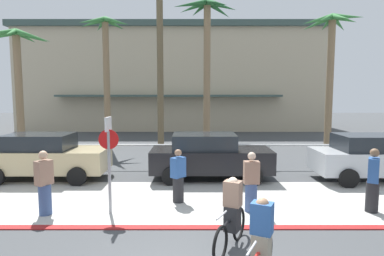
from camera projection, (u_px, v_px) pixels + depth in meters
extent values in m
plane|color=#424447|center=(189.00, 161.00, 15.55)|extent=(80.00, 80.00, 0.00)
cube|color=beige|center=(187.00, 200.00, 9.78)|extent=(44.00, 4.00, 0.02)
cube|color=maroon|center=(186.00, 227.00, 7.79)|extent=(44.00, 0.24, 0.03)
cube|color=#BCAD8E|center=(173.00, 82.00, 32.61)|extent=(25.88, 11.20, 8.58)
cube|color=#384C47|center=(173.00, 35.00, 32.14)|extent=(26.48, 11.80, 0.50)
cube|color=#384C47|center=(169.00, 96.00, 26.68)|extent=(18.12, 1.20, 0.16)
cylinder|color=white|center=(189.00, 145.00, 13.95)|extent=(20.50, 0.08, 0.08)
cylinder|color=white|center=(1.00, 157.00, 14.01)|extent=(0.08, 0.08, 1.00)
cylinder|color=white|center=(55.00, 157.00, 14.01)|extent=(0.08, 0.08, 1.00)
cylinder|color=white|center=(108.00, 157.00, 14.01)|extent=(0.08, 0.08, 1.00)
cylinder|color=white|center=(162.00, 157.00, 14.00)|extent=(0.08, 0.08, 1.00)
cylinder|color=white|center=(216.00, 157.00, 14.00)|extent=(0.08, 0.08, 1.00)
cylinder|color=white|center=(269.00, 157.00, 14.00)|extent=(0.08, 0.08, 1.00)
cylinder|color=white|center=(323.00, 157.00, 14.00)|extent=(0.08, 0.08, 1.00)
cylinder|color=white|center=(377.00, 157.00, 14.00)|extent=(0.08, 0.08, 1.00)
cylinder|color=gray|center=(110.00, 173.00, 8.63)|extent=(0.08, 0.08, 2.20)
cube|color=white|center=(108.00, 124.00, 8.50)|extent=(0.04, 0.56, 0.36)
cylinder|color=red|center=(109.00, 139.00, 8.54)|extent=(0.52, 0.03, 0.52)
cylinder|color=#846B4C|center=(20.00, 95.00, 16.27)|extent=(0.36, 0.36, 6.15)
cone|color=#387F3D|center=(33.00, 37.00, 15.98)|extent=(1.72, 0.32, 0.78)
cone|color=#387F3D|center=(33.00, 37.00, 16.44)|extent=(1.38, 1.23, 0.67)
cone|color=#387F3D|center=(26.00, 37.00, 16.68)|extent=(0.58, 1.56, 0.61)
cone|color=#387F3D|center=(16.00, 38.00, 16.69)|extent=(1.14, 1.65, 0.70)
cone|color=#387F3D|center=(2.00, 36.00, 16.28)|extent=(1.87, 0.94, 0.60)
cone|color=#387F3D|center=(11.00, 33.00, 15.31)|extent=(0.56, 1.46, 0.68)
cone|color=#387F3D|center=(24.00, 33.00, 15.43)|extent=(1.53, 1.36, 0.64)
cylinder|color=#846B4C|center=(107.00, 85.00, 18.81)|extent=(0.36, 0.36, 7.31)
cone|color=#387F3D|center=(117.00, 22.00, 18.44)|extent=(1.38, 0.32, 0.61)
cone|color=#387F3D|center=(115.00, 25.00, 19.10)|extent=(1.07, 1.54, 0.63)
cone|color=#387F3D|center=(101.00, 25.00, 19.20)|extent=(1.18, 1.72, 0.67)
cone|color=#387F3D|center=(93.00, 23.00, 18.45)|extent=(1.45, 0.32, 0.73)
cone|color=#387F3D|center=(93.00, 21.00, 17.65)|extent=(1.26, 1.86, 0.84)
cone|color=#387F3D|center=(109.00, 19.00, 17.76)|extent=(1.10, 1.59, 0.62)
cylinder|color=brown|center=(160.00, 63.00, 18.52)|extent=(0.36, 0.36, 9.75)
cylinder|color=#846B4C|center=(207.00, 79.00, 17.32)|extent=(0.36, 0.36, 7.84)
cone|color=#235B2D|center=(222.00, 6.00, 16.93)|extent=(1.59, 0.32, 0.72)
cone|color=#235B2D|center=(219.00, 10.00, 17.47)|extent=(1.55, 1.38, 0.85)
cone|color=#235B2D|center=(209.00, 11.00, 17.65)|extent=(0.59, 1.60, 0.83)
cone|color=#235B2D|center=(200.00, 9.00, 17.59)|extent=(1.08, 1.55, 0.71)
cone|color=#235B2D|center=(194.00, 7.00, 17.19)|extent=(1.59, 0.84, 0.72)
cone|color=#235B2D|center=(191.00, 4.00, 16.62)|extent=(1.88, 0.95, 0.72)
cone|color=#235B2D|center=(200.00, 2.00, 16.22)|extent=(1.15, 1.67, 0.75)
cone|color=#235B2D|center=(211.00, 2.00, 16.08)|extent=(0.63, 1.85, 0.76)
cone|color=#235B2D|center=(217.00, 3.00, 16.54)|extent=(1.20, 1.08, 0.66)
cylinder|color=#846B4C|center=(330.00, 86.00, 17.26)|extent=(0.36, 0.36, 7.10)
cone|color=#387F3D|center=(345.00, 19.00, 16.90)|extent=(1.33, 0.32, 0.61)
cone|color=#387F3D|center=(339.00, 24.00, 17.48)|extent=(1.44, 1.44, 0.81)
cone|color=#387F3D|center=(327.00, 24.00, 17.60)|extent=(0.32, 1.47, 0.76)
cone|color=#387F3D|center=(317.00, 24.00, 17.48)|extent=(1.43, 1.43, 0.78)
cone|color=#387F3D|center=(318.00, 20.00, 16.91)|extent=(1.58, 0.32, 0.68)
cone|color=#387F3D|center=(326.00, 19.00, 16.36)|extent=(1.40, 1.40, 0.77)
cone|color=#387F3D|center=(341.00, 17.00, 16.02)|extent=(0.32, 1.90, 0.82)
cone|color=#387F3D|center=(348.00, 17.00, 16.37)|extent=(1.34, 1.34, 0.59)
cube|color=tan|center=(47.00, 160.00, 12.19)|extent=(4.40, 1.80, 0.80)
cube|color=#1E2328|center=(40.00, 142.00, 12.12)|extent=(2.29, 1.58, 0.56)
cylinder|color=black|center=(93.00, 165.00, 13.12)|extent=(0.66, 0.22, 0.66)
cylinder|color=black|center=(77.00, 176.00, 11.33)|extent=(0.66, 0.22, 0.66)
cylinder|color=black|center=(22.00, 165.00, 13.12)|extent=(0.66, 0.22, 0.66)
cube|color=black|center=(211.00, 160.00, 12.21)|extent=(4.40, 1.80, 0.80)
cube|color=#1E2328|center=(204.00, 141.00, 12.14)|extent=(2.29, 1.58, 0.56)
cylinder|color=black|center=(245.00, 165.00, 13.15)|extent=(0.66, 0.22, 0.66)
cylinder|color=black|center=(253.00, 176.00, 11.36)|extent=(0.66, 0.22, 0.66)
cylinder|color=black|center=(175.00, 165.00, 13.15)|extent=(0.66, 0.22, 0.66)
cylinder|color=black|center=(172.00, 176.00, 11.36)|extent=(0.66, 0.22, 0.66)
cube|color=#B2B7BC|center=(376.00, 161.00, 11.94)|extent=(4.40, 1.80, 0.80)
cube|color=#1E2328|center=(371.00, 143.00, 11.87)|extent=(2.29, 1.58, 0.56)
cylinder|color=black|center=(327.00, 167.00, 12.88)|extent=(0.66, 0.22, 0.66)
cylinder|color=black|center=(349.00, 178.00, 11.09)|extent=(0.66, 0.22, 0.66)
torus|color=black|center=(267.00, 253.00, 5.87)|extent=(0.37, 0.68, 0.72)
cylinder|color=red|center=(263.00, 253.00, 5.55)|extent=(0.34, 0.64, 0.35)
cylinder|color=red|center=(262.00, 252.00, 5.46)|extent=(0.05, 0.05, 0.44)
cylinder|color=silver|center=(252.00, 249.00, 4.87)|extent=(0.25, 0.47, 0.04)
cube|color=gray|center=(262.00, 248.00, 5.45)|extent=(0.39, 0.41, 0.52)
cube|color=#2D5699|center=(262.00, 218.00, 5.40)|extent=(0.42, 0.38, 0.52)
sphere|color=#9E7556|center=(263.00, 204.00, 5.37)|extent=(0.22, 0.22, 0.22)
torus|color=black|center=(221.00, 244.00, 6.21)|extent=(0.37, 0.67, 0.72)
torus|color=black|center=(239.00, 224.00, 7.19)|extent=(0.37, 0.67, 0.72)
cylinder|color=black|center=(234.00, 223.00, 6.88)|extent=(0.35, 0.64, 0.35)
cylinder|color=black|center=(225.00, 225.00, 6.40)|extent=(0.21, 0.36, 0.07)
cylinder|color=black|center=(233.00, 221.00, 6.79)|extent=(0.05, 0.05, 0.44)
cylinder|color=silver|center=(222.00, 215.00, 6.20)|extent=(0.25, 0.46, 0.04)
cube|color=#232326|center=(233.00, 218.00, 6.78)|extent=(0.39, 0.41, 0.52)
cube|color=#93705B|center=(233.00, 194.00, 6.73)|extent=(0.42, 0.38, 0.52)
sphere|color=beige|center=(233.00, 183.00, 6.71)|extent=(0.22, 0.22, 0.22)
cylinder|color=#232326|center=(178.00, 190.00, 9.58)|extent=(0.45, 0.45, 0.75)
cube|color=#2D5699|center=(178.00, 167.00, 9.52)|extent=(0.46, 0.47, 0.58)
sphere|color=#9E7556|center=(178.00, 153.00, 9.47)|extent=(0.21, 0.21, 0.21)
cylinder|color=#384C7A|center=(251.00, 198.00, 8.81)|extent=(0.33, 0.33, 0.78)
cube|color=#93705B|center=(252.00, 172.00, 8.74)|extent=(0.41, 0.27, 0.60)
sphere|color=beige|center=(252.00, 156.00, 8.70)|extent=(0.21, 0.21, 0.21)
cylinder|color=#232326|center=(372.00, 197.00, 8.78)|extent=(0.44, 0.44, 0.83)
cube|color=#2D5699|center=(374.00, 170.00, 8.70)|extent=(0.42, 0.48, 0.64)
sphere|color=brown|center=(375.00, 153.00, 8.65)|extent=(0.23, 0.23, 0.23)
cylinder|color=#384C7A|center=(45.00, 200.00, 8.59)|extent=(0.44, 0.44, 0.82)
cube|color=#93705B|center=(44.00, 172.00, 8.51)|extent=(0.43, 0.48, 0.63)
sphere|color=#D6A884|center=(43.00, 155.00, 8.46)|extent=(0.23, 0.23, 0.23)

